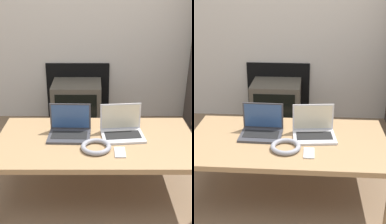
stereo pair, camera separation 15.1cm
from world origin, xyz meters
TOP-DOWN VIEW (x-y plane):
  - table at (0.00, 0.40)m, footprint 1.38×0.72m
  - laptop_left at (-0.19, 0.47)m, footprint 0.30×0.22m
  - laptop_right at (0.18, 0.47)m, footprint 0.31×0.24m
  - headphones at (-0.00, 0.27)m, footprint 0.20×0.20m
  - phone at (0.15, 0.22)m, footprint 0.07×0.12m
  - tv at (-0.20, 1.50)m, footprint 0.49×0.41m

SIDE VIEW (x-z plane):
  - tv at x=-0.20m, z-range 0.00..0.47m
  - table at x=0.00m, z-range 0.18..0.61m
  - phone at x=0.15m, z-range 0.42..0.43m
  - headphones at x=0.00m, z-range 0.42..0.46m
  - laptop_left at x=-0.19m, z-range 0.37..0.58m
  - laptop_right at x=0.18m, z-range 0.37..0.58m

